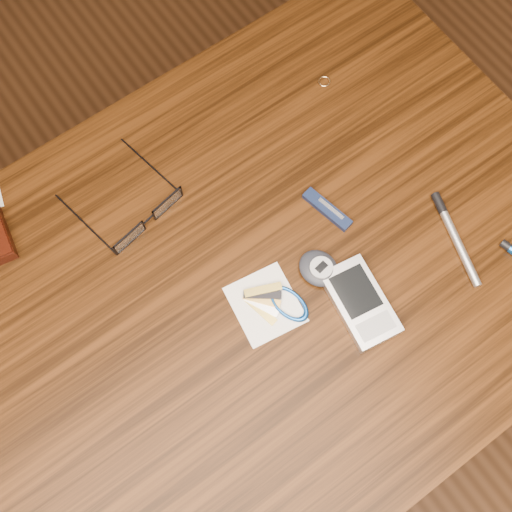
{
  "coord_description": "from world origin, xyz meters",
  "views": [
    {
      "loc": [
        -0.14,
        -0.22,
        1.59
      ],
      "look_at": [
        0.04,
        0.02,
        0.76
      ],
      "focal_mm": 45.0,
      "sensor_mm": 36.0,
      "label": 1
    }
  ],
  "objects_px": {
    "silver_pen": "(452,231)",
    "pedometer": "(319,268)",
    "eyeglasses": "(145,217)",
    "pocket_knife": "(327,209)",
    "notepad_keys": "(277,303)",
    "desk": "(245,305)",
    "pda_phone": "(360,303)"
  },
  "relations": [
    {
      "from": "eyeglasses",
      "to": "silver_pen",
      "type": "xyz_separation_m",
      "value": [
        0.34,
        -0.27,
        -0.01
      ]
    },
    {
      "from": "desk",
      "to": "pedometer",
      "type": "height_order",
      "value": "pedometer"
    },
    {
      "from": "pda_phone",
      "to": "pedometer",
      "type": "height_order",
      "value": "pedometer"
    },
    {
      "from": "pda_phone",
      "to": "silver_pen",
      "type": "height_order",
      "value": "pda_phone"
    },
    {
      "from": "desk",
      "to": "notepad_keys",
      "type": "bearing_deg",
      "value": -66.51
    },
    {
      "from": "eyeglasses",
      "to": "pocket_knife",
      "type": "relative_size",
      "value": 1.88
    },
    {
      "from": "pda_phone",
      "to": "notepad_keys",
      "type": "height_order",
      "value": "pda_phone"
    },
    {
      "from": "pocket_knife",
      "to": "silver_pen",
      "type": "xyz_separation_m",
      "value": [
        0.12,
        -0.13,
        0.0
      ]
    },
    {
      "from": "eyeglasses",
      "to": "pda_phone",
      "type": "bearing_deg",
      "value": -58.18
    },
    {
      "from": "desk",
      "to": "silver_pen",
      "type": "xyz_separation_m",
      "value": [
        0.28,
        -0.11,
        0.11
      ]
    },
    {
      "from": "notepad_keys",
      "to": "pocket_knife",
      "type": "bearing_deg",
      "value": 26.18
    },
    {
      "from": "notepad_keys",
      "to": "silver_pen",
      "type": "distance_m",
      "value": 0.27
    },
    {
      "from": "pda_phone",
      "to": "notepad_keys",
      "type": "relative_size",
      "value": 1.21
    },
    {
      "from": "eyeglasses",
      "to": "pocket_knife",
      "type": "height_order",
      "value": "eyeglasses"
    },
    {
      "from": "silver_pen",
      "to": "pedometer",
      "type": "bearing_deg",
      "value": 160.77
    },
    {
      "from": "pda_phone",
      "to": "pocket_knife",
      "type": "distance_m",
      "value": 0.14
    },
    {
      "from": "eyeglasses",
      "to": "pocket_knife",
      "type": "xyz_separation_m",
      "value": [
        0.22,
        -0.14,
        -0.01
      ]
    },
    {
      "from": "notepad_keys",
      "to": "silver_pen",
      "type": "height_order",
      "value": "silver_pen"
    },
    {
      "from": "pocket_knife",
      "to": "desk",
      "type": "bearing_deg",
      "value": -172.55
    },
    {
      "from": "pda_phone",
      "to": "pocket_knife",
      "type": "height_order",
      "value": "pda_phone"
    },
    {
      "from": "pocket_knife",
      "to": "silver_pen",
      "type": "height_order",
      "value": "same"
    },
    {
      "from": "pda_phone",
      "to": "pocket_knife",
      "type": "relative_size",
      "value": 1.56
    },
    {
      "from": "eyeglasses",
      "to": "pda_phone",
      "type": "relative_size",
      "value": 1.2
    },
    {
      "from": "desk",
      "to": "eyeglasses",
      "type": "bearing_deg",
      "value": 109.79
    },
    {
      "from": "desk",
      "to": "pedometer",
      "type": "bearing_deg",
      "value": -24.18
    },
    {
      "from": "desk",
      "to": "pedometer",
      "type": "distance_m",
      "value": 0.15
    },
    {
      "from": "eyeglasses",
      "to": "silver_pen",
      "type": "height_order",
      "value": "eyeglasses"
    },
    {
      "from": "pedometer",
      "to": "pocket_knife",
      "type": "distance_m",
      "value": 0.09
    },
    {
      "from": "pda_phone",
      "to": "silver_pen",
      "type": "relative_size",
      "value": 0.9
    },
    {
      "from": "desk",
      "to": "pedometer",
      "type": "xyz_separation_m",
      "value": [
        0.1,
        -0.04,
        0.11
      ]
    },
    {
      "from": "desk",
      "to": "pda_phone",
      "type": "relative_size",
      "value": 7.86
    },
    {
      "from": "pedometer",
      "to": "pda_phone",
      "type": "bearing_deg",
      "value": -77.1
    }
  ]
}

